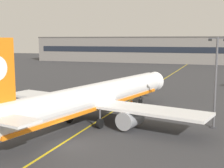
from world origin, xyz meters
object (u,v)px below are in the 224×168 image
at_px(airliner_foreground, 92,99).
at_px(apron_lamp_post, 216,81).
at_px(safety_cone_by_nose_gear, 132,100).
at_px(service_car_second, 3,90).

distance_m(airliner_foreground, apron_lamp_post, 16.55).
bearing_deg(safety_cone_by_nose_gear, apron_lamp_post, -41.85).
bearing_deg(safety_cone_by_nose_gear, service_car_second, -179.42).
height_order(airliner_foreground, apron_lamp_post, apron_lamp_post).
bearing_deg(airliner_foreground, safety_cone_by_nose_gear, 84.88).
xyz_separation_m(airliner_foreground, service_car_second, (-26.94, 15.53, -2.60)).
distance_m(apron_lamp_post, safety_cone_by_nose_gear, 20.57).
height_order(airliner_foreground, service_car_second, airliner_foreground).
relative_size(airliner_foreground, apron_lamp_post, 3.48).
relative_size(apron_lamp_post, service_car_second, 2.60).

